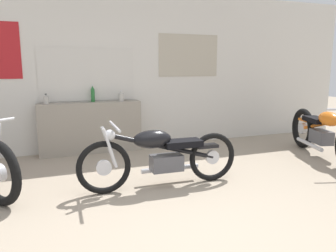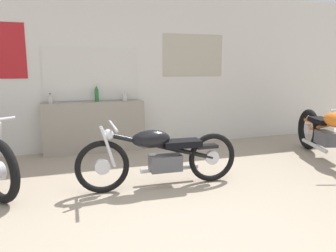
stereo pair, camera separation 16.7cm
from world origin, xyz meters
name	(u,v)px [view 2 (the right image)]	position (x,y,z in m)	size (l,w,h in m)	color
ground_plane	(183,232)	(0.00, 0.00, 0.00)	(24.00, 24.00, 0.00)	gray
wall_back	(116,70)	(-0.01, 3.31, 1.40)	(10.00, 0.07, 2.80)	silver
sill_counter	(95,127)	(-0.45, 3.13, 0.44)	(1.72, 0.28, 0.87)	gray
bottle_leftmost	(50,99)	(-1.14, 3.11, 0.95)	(0.08, 0.08, 0.17)	#B7B2A8
bottle_left_center	(97,94)	(-0.39, 3.17, 1.01)	(0.06, 0.06, 0.30)	#23662D
bottle_center	(125,96)	(0.09, 3.12, 0.95)	(0.09, 0.09, 0.19)	#B7B2A8
motorcycle_black	(160,155)	(0.13, 1.16, 0.41)	(2.03, 0.64, 0.81)	black
motorcycle_orange	(329,134)	(3.00, 1.43, 0.42)	(0.85, 2.11, 0.90)	black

